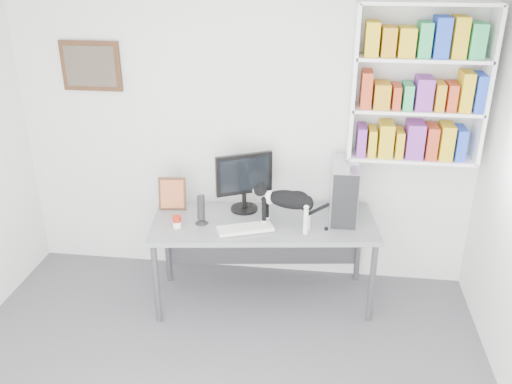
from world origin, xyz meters
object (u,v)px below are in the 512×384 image
bookshelf (419,84)px  pc_tower (344,190)px  monitor (244,182)px  keyboard (245,228)px  soup_can (177,222)px  leaning_print (172,193)px  desk (264,261)px  speaker (201,209)px  cat (288,209)px

bookshelf → pc_tower: 1.01m
monitor → keyboard: size_ratio=1.18×
pc_tower → soup_can: 1.38m
pc_tower → leaning_print: bearing=-179.6°
desk → leaning_print: 0.97m
bookshelf → keyboard: size_ratio=2.82×
keyboard → soup_can: soup_can is taller
leaning_print → keyboard: bearing=-31.8°
keyboard → speaker: bearing=147.2°
bookshelf → leaning_print: bookshelf is taller
bookshelf → pc_tower: bearing=-161.2°
bookshelf → speaker: bearing=-164.8°
keyboard → desk: bearing=31.7°
cat → keyboard: bearing=-153.7°
monitor → speaker: bearing=-163.1°
bookshelf → cat: bookshelf is taller
speaker → soup_can: (-0.18, -0.09, -0.08)m
desk → soup_can: soup_can is taller
desk → monitor: 0.70m
bookshelf → desk: bearing=-163.0°
pc_tower → cat: pc_tower is taller
bookshelf → monitor: bearing=-173.3°
bookshelf → leaning_print: size_ratio=4.29×
pc_tower → cat: (-0.44, -0.27, -0.06)m
bookshelf → pc_tower: bookshelf is taller
desk → cat: 0.60m
speaker → monitor: bearing=39.8°
bookshelf → desk: 1.91m
leaning_print → bookshelf: bearing=-0.5°
keyboard → soup_can: bearing=160.5°
keyboard → soup_can: 0.55m
monitor → leaning_print: bearing=158.1°
bookshelf → pc_tower: (-0.52, -0.18, -0.85)m
bookshelf → leaning_print: bearing=-173.9°
leaning_print → soup_can: 0.37m
bookshelf → soup_can: (-1.84, -0.54, -1.04)m
monitor → keyboard: (0.06, -0.37, -0.24)m
pc_tower → speaker: (-1.14, -0.27, -0.11)m
speaker → leaning_print: size_ratio=0.88×
desk → monitor: monitor is taller
keyboard → pc_tower: 0.87m
desk → keyboard: bearing=-134.7°
cat → desk: bearing=167.4°
bookshelf → soup_can: bookshelf is taller
bookshelf → leaning_print: 2.19m
monitor → pc_tower: monitor is taller
leaning_print → soup_can: size_ratio=2.96×
keyboard → leaning_print: bearing=133.5°
bookshelf → monitor: (-1.35, -0.16, -0.83)m
monitor → keyboard: bearing=-107.2°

